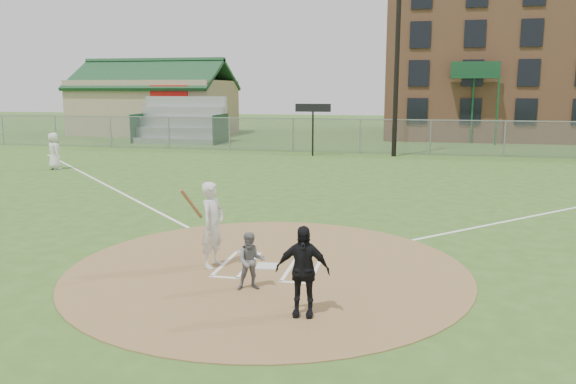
% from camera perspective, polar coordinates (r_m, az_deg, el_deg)
% --- Properties ---
extents(ground, '(140.00, 140.00, 0.00)m').
position_cam_1_polar(ground, '(11.96, -2.04, -7.85)').
color(ground, '#365D20').
rests_on(ground, ground).
extents(dirt_circle, '(8.40, 8.40, 0.02)m').
position_cam_1_polar(dirt_circle, '(11.95, -2.04, -7.81)').
color(dirt_circle, olive).
rests_on(dirt_circle, ground).
extents(home_plate, '(0.49, 0.49, 0.03)m').
position_cam_1_polar(home_plate, '(12.05, -2.19, -7.54)').
color(home_plate, silver).
rests_on(home_plate, dirt_circle).
extents(foul_line_third, '(17.04, 17.04, 0.01)m').
position_cam_1_polar(foul_line_third, '(23.52, -18.13, 0.77)').
color(foul_line_third, white).
rests_on(foul_line_third, ground).
extents(catcher, '(0.64, 0.57, 1.10)m').
position_cam_1_polar(catcher, '(10.62, -3.79, -7.02)').
color(catcher, slate).
rests_on(catcher, dirt_circle).
extents(umpire, '(0.93, 0.45, 1.54)m').
position_cam_1_polar(umpire, '(9.36, 1.48, -8.01)').
color(umpire, black).
rests_on(umpire, dirt_circle).
extents(ondeck_player, '(1.01, 0.94, 1.73)m').
position_cam_1_polar(ondeck_player, '(28.62, -22.68, 3.86)').
color(ondeck_player, silver).
rests_on(ondeck_player, ground).
extents(batters_boxes, '(2.08, 1.88, 0.01)m').
position_cam_1_polar(batters_boxes, '(12.09, -1.87, -7.52)').
color(batters_boxes, white).
rests_on(batters_boxes, dirt_circle).
extents(batter_at_plate, '(0.73, 1.06, 1.83)m').
position_cam_1_polar(batter_at_plate, '(11.93, -7.67, -3.30)').
color(batter_at_plate, silver).
rests_on(batter_at_plate, dirt_circle).
extents(outfield_fence, '(56.08, 0.08, 2.03)m').
position_cam_1_polar(outfield_fence, '(33.23, 7.33, 5.65)').
color(outfield_fence, slate).
rests_on(outfield_fence, ground).
extents(bleachers, '(6.08, 3.20, 3.20)m').
position_cam_1_polar(bleachers, '(40.48, -10.92, 7.21)').
color(bleachers, '#B7BABF').
rests_on(bleachers, ground).
extents(clubhouse, '(12.20, 8.71, 6.23)m').
position_cam_1_polar(clubhouse, '(48.68, -13.28, 8.59)').
color(clubhouse, tan).
rests_on(clubhouse, ground).
extents(light_pole, '(1.20, 0.30, 12.22)m').
position_cam_1_polar(light_pole, '(32.14, 11.09, 15.37)').
color(light_pole, black).
rests_on(light_pole, ground).
extents(scoreboard_sign, '(2.00, 0.10, 2.93)m').
position_cam_1_polar(scoreboard_sign, '(31.68, 2.55, 7.98)').
color(scoreboard_sign, black).
rests_on(scoreboard_sign, ground).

